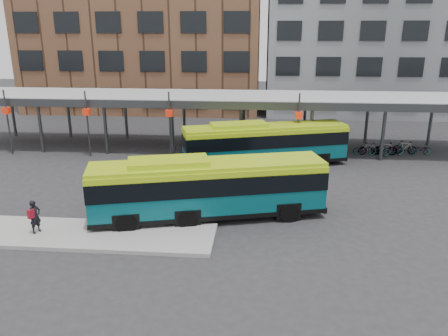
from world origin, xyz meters
TOP-DOWN VIEW (x-y plane):
  - ground at (0.00, 0.00)m, footprint 120.00×120.00m
  - boarding_island at (-5.50, -3.00)m, footprint 14.00×3.00m
  - canopy at (-0.06, 12.87)m, footprint 40.00×6.53m
  - building_brick at (-10.00, 32.00)m, footprint 26.00×14.00m
  - building_grey at (16.00, 32.00)m, footprint 24.00×14.00m
  - bus_front at (0.91, -0.48)m, footprint 11.53×5.20m
  - bus_rear at (3.71, 8.50)m, footprint 11.24×5.53m
  - pedestrian at (-6.52, -3.14)m, footprint 0.57×0.66m
  - bike_rack at (12.98, 11.93)m, footprint 5.83×1.55m

SIDE VIEW (x-z plane):
  - ground at x=0.00m, z-range 0.00..0.00m
  - boarding_island at x=-5.50m, z-range 0.00..0.18m
  - bike_rack at x=12.98m, z-range -0.04..0.98m
  - pedestrian at x=-6.52m, z-range 0.19..1.71m
  - bus_rear at x=3.71m, z-range 0.06..3.11m
  - bus_front at x=0.91m, z-range 0.06..3.18m
  - canopy at x=-0.06m, z-range 1.51..6.31m
  - building_grey at x=16.00m, z-range 0.00..20.00m
  - building_brick at x=-10.00m, z-range 0.00..22.00m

